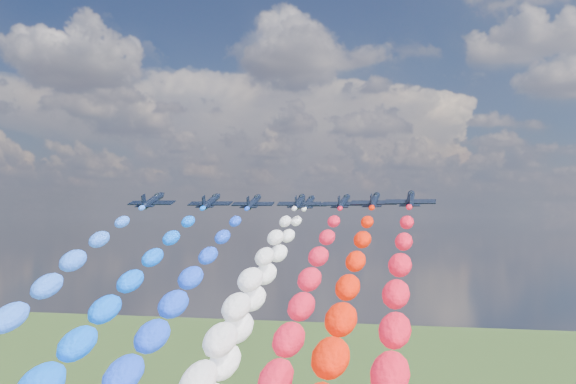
# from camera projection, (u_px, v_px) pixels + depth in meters

# --- Properties ---
(jet_0) EXTENTS (10.03, 13.58, 6.49)m
(jet_0) POSITION_uv_depth(u_px,v_px,m) (153.00, 201.00, 145.55)
(jet_0) COLOR black
(jet_1) EXTENTS (9.80, 13.41, 6.49)m
(jet_1) POSITION_uv_depth(u_px,v_px,m) (211.00, 201.00, 153.88)
(jet_1) COLOR black
(trail_1) EXTENTS (6.38, 118.77, 55.09)m
(trail_1) POSITION_uv_depth(u_px,v_px,m) (59.00, 383.00, 93.04)
(trail_1) COLOR #065AFF
(jet_2) EXTENTS (9.93, 13.51, 6.49)m
(jet_2) POSITION_uv_depth(u_px,v_px,m) (253.00, 202.00, 159.98)
(jet_2) COLOR black
(trail_2) EXTENTS (6.38, 118.77, 55.09)m
(trail_2) POSITION_uv_depth(u_px,v_px,m) (137.00, 372.00, 99.14)
(trail_2) COLOR blue
(jet_3) EXTENTS (10.41, 13.85, 6.49)m
(jet_3) POSITION_uv_depth(u_px,v_px,m) (299.00, 202.00, 156.57)
(jet_3) COLOR black
(trail_3) EXTENTS (6.38, 118.77, 55.09)m
(trail_3) POSITION_uv_depth(u_px,v_px,m) (208.00, 378.00, 95.73)
(trail_3) COLOR white
(jet_4) EXTENTS (10.07, 13.61, 6.49)m
(jet_4) POSITION_uv_depth(u_px,v_px,m) (308.00, 203.00, 168.14)
(jet_4) COLOR black
(trail_4) EXTENTS (6.38, 118.77, 55.09)m
(trail_4) POSITION_uv_depth(u_px,v_px,m) (232.00, 361.00, 107.30)
(trail_4) COLOR white
(jet_5) EXTENTS (10.60, 13.98, 6.49)m
(jet_5) POSITION_uv_depth(u_px,v_px,m) (343.00, 202.00, 157.26)
(jet_5) COLOR black
(trail_5) EXTENTS (6.38, 118.77, 55.09)m
(trail_5) POSITION_uv_depth(u_px,v_px,m) (281.00, 377.00, 96.42)
(trail_5) COLOR red
(jet_6) EXTENTS (10.17, 13.68, 6.49)m
(jet_6) POSITION_uv_depth(u_px,v_px,m) (374.00, 200.00, 143.93)
(jet_6) COLOR black
(jet_7) EXTENTS (9.90, 13.49, 6.49)m
(jet_7) POSITION_uv_depth(u_px,v_px,m) (411.00, 199.00, 134.81)
(jet_7) COLOR black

